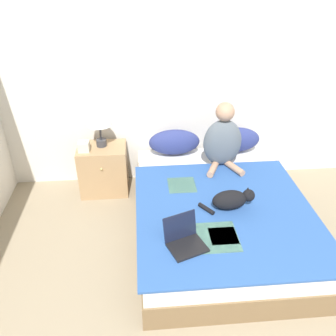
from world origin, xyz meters
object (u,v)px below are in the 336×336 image
object	(u,v)px
cat_tabby	(232,199)
pillow_far	(235,140)
laptop_open	(185,240)
person_sitting	(223,140)
pillow_near	(174,142)
bed	(219,215)
nightstand	(104,169)
table_lamp	(99,117)
tissue_box	(84,146)

from	to	relation	value
cat_tabby	pillow_far	bearing A→B (deg)	69.02
pillow_far	laptop_open	xyz separation A→B (m)	(-0.78, -1.53, -0.10)
person_sitting	pillow_far	bearing A→B (deg)	53.53
pillow_near	laptop_open	world-z (taller)	pillow_near
pillow_near	cat_tabby	world-z (taller)	pillow_near
bed	pillow_far	bearing A→B (deg)	68.88
nightstand	table_lamp	size ratio (longest dim) A/B	1.18
cat_tabby	laptop_open	xyz separation A→B (m)	(-0.49, -0.45, -0.04)
pillow_far	table_lamp	bearing A→B (deg)	-179.21
table_lamp	tissue_box	bearing A→B (deg)	-149.89
bed	pillow_near	world-z (taller)	pillow_near
cat_tabby	laptop_open	world-z (taller)	laptop_open
person_sitting	nightstand	bearing A→B (deg)	169.65
person_sitting	table_lamp	distance (m)	1.36
pillow_near	laptop_open	size ratio (longest dim) A/B	1.61
pillow_far	tissue_box	xyz separation A→B (m)	(-1.71, -0.13, 0.06)
cat_tabby	laptop_open	size ratio (longest dim) A/B	1.42
cat_tabby	tissue_box	world-z (taller)	tissue_box
bed	pillow_near	size ratio (longest dim) A/B	3.63
table_lamp	pillow_near	bearing A→B (deg)	1.46
person_sitting	tissue_box	world-z (taller)	person_sitting
pillow_far	table_lamp	distance (m)	1.57
pillow_near	table_lamp	xyz separation A→B (m)	(-0.82, -0.02, 0.35)
person_sitting	nightstand	xyz separation A→B (m)	(-1.32, 0.24, -0.44)
pillow_far	cat_tabby	bearing A→B (deg)	-105.18
person_sitting	laptop_open	size ratio (longest dim) A/B	1.97
pillow_near	laptop_open	bearing A→B (deg)	-92.71
pillow_far	cat_tabby	world-z (taller)	pillow_far
pillow_far	laptop_open	distance (m)	1.72
person_sitting	cat_tabby	distance (m)	0.81
cat_tabby	nightstand	size ratio (longest dim) A/B	0.90
cat_tabby	bed	bearing A→B (deg)	104.96
pillow_near	cat_tabby	bearing A→B (deg)	-68.97
person_sitting	nightstand	world-z (taller)	person_sitting
laptop_open	pillow_far	bearing A→B (deg)	41.97
table_lamp	tissue_box	distance (m)	0.36
bed	nightstand	world-z (taller)	nightstand
person_sitting	nightstand	distance (m)	1.41
table_lamp	nightstand	bearing A→B (deg)	-94.80
pillow_near	cat_tabby	xyz separation A→B (m)	(0.41, -1.08, -0.06)
pillow_near	person_sitting	distance (m)	0.59
pillow_far	person_sitting	distance (m)	0.40
table_lamp	bed	bearing A→B (deg)	-37.22
person_sitting	table_lamp	world-z (taller)	person_sitting
bed	pillow_near	distance (m)	1.05
pillow_far	tissue_box	distance (m)	1.72
bed	laptop_open	bearing A→B (deg)	-124.88
bed	tissue_box	distance (m)	1.63
tissue_box	person_sitting	bearing A→B (deg)	-6.46
person_sitting	cat_tabby	bearing A→B (deg)	-95.39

